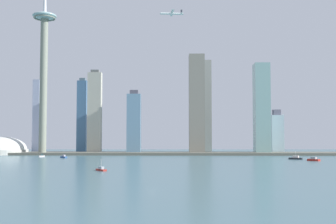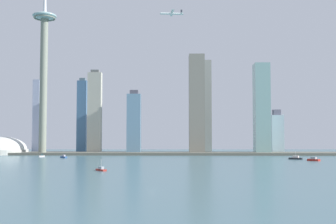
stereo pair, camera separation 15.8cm
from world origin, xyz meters
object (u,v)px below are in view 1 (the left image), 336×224
Objects in this scene: boat_2 at (314,159)px; observation_tower at (44,56)px; skyscraper_8 at (204,106)px; skyscraper_0 at (95,113)px; stadium_dome at (1,150)px; skyscraper_6 at (262,109)px; boat_5 at (64,157)px; skyscraper_5 at (38,116)px; boat_3 at (42,156)px; boat_4 at (296,158)px; boat_1 at (101,169)px; skyscraper_7 at (82,116)px; skyscraper_2 at (277,133)px; airplane at (172,14)px; skyscraper_3 at (134,123)px; skyscraper_1 at (197,104)px.

observation_tower is at bearing 28.70° from boat_2.
skyscraper_0 is at bearing -158.13° from skyscraper_8.
observation_tower reaches higher than stadium_dome.
skyscraper_6 is 337.86m from boat_5.
skyscraper_5 is 11.49× the size of boat_5.
boat_3 is 45.94m from boat_5.
observation_tower is 434.07m from boat_4.
boat_1 is 296.23m from boat_4.
skyscraper_5 is 0.99× the size of skyscraper_7.
airplane is (-183.97, -127.66, 178.62)m from skyscraper_2.
skyscraper_5 is 10.18× the size of boat_1.
stadium_dome is 5.77× the size of boat_2.
observation_tower reaches higher than skyscraper_0.
skyscraper_8 is at bearing 21.87° from skyscraper_0.
boat_3 reaches higher than boat_5.
observation_tower reaches higher than boat_2.
skyscraper_5 is at bearing 113.37° from observation_tower.
skyscraper_5 reaches higher than boat_1.
skyscraper_2 is at bearing 108.38° from boat_1.
skyscraper_8 is 459.42m from boat_1.
observation_tower is 232.46m from airplane.
skyscraper_5 is (-36.92, 85.41, -97.91)m from observation_tower.
skyscraper_2 is 252.23m from skyscraper_3.
boat_4 reaches higher than boat_2.
skyscraper_8 is at bearing -36.91° from boat_4.
skyscraper_1 is 299.62m from skyscraper_5.
skyscraper_7 is 0.77× the size of skyscraper_8.
skyscraper_6 is 366.16m from boat_3.
boat_3 is at bearing -161.28° from skyscraper_2.
skyscraper_7 reaches higher than boat_3.
boat_1 is at bearing -77.91° from skyscraper_0.
boat_1 is (76.27, -356.03, -70.64)m from skyscraper_0.
skyscraper_1 reaches higher than boat_5.
skyscraper_3 is at bearing -168.32° from boat_3.
airplane is (291.20, -89.01, 206.77)m from stadium_dome.
observation_tower is 41.37× the size of boat_3.
observation_tower is 1.88× the size of skyscraper_8.
skyscraper_0 is 288.74m from skyscraper_6.
stadium_dome is at bearing -177.11° from skyscraper_3.
boat_3 is at bearing 20.98° from boat_4.
boat_2 is (137.49, -190.23, -83.89)m from skyscraper_1.
skyscraper_8 reaches higher than boat_2.
skyscraper_2 is (475.17, 38.64, 28.15)m from stadium_dome.
airplane is at bearing 153.15° from boat_3.
observation_tower is at bearing -12.73° from boat_5.
skyscraper_3 is (-107.85, -1.99, -32.83)m from skyscraper_1.
boat_2 is at bearing 139.86° from boat_3.
skyscraper_0 reaches higher than boat_2.
boat_4 is at bearing -84.75° from skyscraper_6.
skyscraper_0 is 12.48× the size of boat_5.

